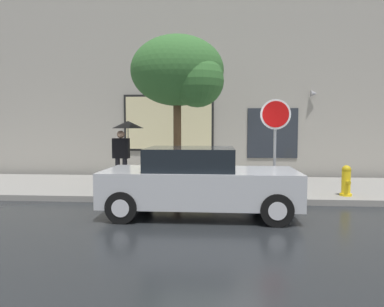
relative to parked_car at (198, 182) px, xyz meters
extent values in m
plane|color=black|center=(0.26, 0.09, -0.72)|extent=(60.00, 60.00, 0.00)
cube|color=gray|center=(0.26, 3.09, -0.64)|extent=(20.00, 4.00, 0.15)
cube|color=#9E998E|center=(0.26, 5.59, 2.78)|extent=(20.00, 0.40, 7.00)
cube|color=black|center=(-1.41, 5.36, 1.36)|extent=(3.33, 0.06, 2.08)
cube|color=beige|center=(-1.41, 5.33, 1.36)|extent=(3.17, 0.03, 1.92)
cube|color=#262B33|center=(2.38, 5.37, 0.98)|extent=(1.80, 0.04, 1.80)
cone|color=#99999E|center=(3.78, 5.24, 2.38)|extent=(0.22, 0.24, 0.24)
cube|color=#B7BABF|center=(0.04, 0.00, -0.09)|extent=(4.13, 1.72, 0.73)
cube|color=black|center=(-0.17, 0.00, 0.51)|extent=(1.86, 1.51, 0.48)
cylinder|color=black|center=(1.55, 0.79, -0.40)|extent=(0.64, 0.22, 0.64)
cylinder|color=silver|center=(1.55, 0.79, -0.40)|extent=(0.35, 0.24, 0.35)
cylinder|color=black|center=(1.55, -0.79, -0.40)|extent=(0.64, 0.22, 0.64)
cylinder|color=silver|center=(1.55, -0.79, -0.40)|extent=(0.35, 0.24, 0.35)
cylinder|color=black|center=(-1.47, 0.79, -0.40)|extent=(0.64, 0.22, 0.64)
cylinder|color=silver|center=(-1.47, 0.79, -0.40)|extent=(0.35, 0.24, 0.35)
cylinder|color=black|center=(-1.47, -0.79, -0.40)|extent=(0.64, 0.22, 0.64)
cylinder|color=silver|center=(-1.47, -0.79, -0.40)|extent=(0.35, 0.24, 0.35)
cylinder|color=yellow|center=(3.70, 1.65, -0.23)|extent=(0.22, 0.22, 0.67)
sphere|color=gold|center=(3.70, 1.65, 0.10)|extent=(0.23, 0.23, 0.23)
cylinder|color=gold|center=(3.70, 1.49, -0.20)|extent=(0.09, 0.12, 0.09)
cylinder|color=gold|center=(3.70, 1.81, -0.20)|extent=(0.09, 0.12, 0.09)
cylinder|color=yellow|center=(3.70, 1.65, -0.54)|extent=(0.30, 0.30, 0.06)
cylinder|color=black|center=(-2.57, 2.71, -0.15)|extent=(0.14, 0.14, 0.84)
cylinder|color=black|center=(-2.35, 2.71, -0.15)|extent=(0.14, 0.14, 0.84)
cube|color=black|center=(-2.46, 2.71, 0.57)|extent=(0.49, 0.22, 0.59)
sphere|color=tan|center=(-2.46, 2.71, 0.98)|extent=(0.23, 0.23, 0.23)
cylinder|color=#4C4C51|center=(-2.24, 2.71, 0.82)|extent=(0.02, 0.02, 0.90)
cone|color=black|center=(-2.24, 2.71, 1.27)|extent=(0.94, 0.94, 0.22)
cylinder|color=#4C3823|center=(-0.68, 1.92, 0.72)|extent=(0.21, 0.21, 2.58)
ellipsoid|color=#33662D|center=(-0.68, 1.92, 2.70)|extent=(2.49, 2.12, 1.87)
sphere|color=#33662D|center=(-0.12, 1.61, 2.39)|extent=(1.37, 1.37, 1.37)
cylinder|color=gray|center=(1.86, 1.47, 0.65)|extent=(0.07, 0.07, 2.43)
cylinder|color=white|center=(1.86, 1.43, 1.51)|extent=(0.76, 0.02, 0.76)
cylinder|color=red|center=(1.86, 1.41, 1.51)|extent=(0.66, 0.02, 0.66)
camera|label=1|loc=(0.43, -7.53, 1.17)|focal=32.85mm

